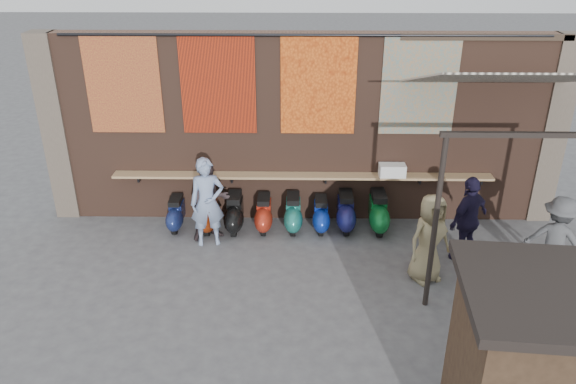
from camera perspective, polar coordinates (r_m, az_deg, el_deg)
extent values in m
plane|color=#474749|center=(10.34, 1.47, -9.20)|extent=(70.00, 70.00, 0.00)
cube|color=brown|center=(11.85, 1.50, 6.36)|extent=(10.00, 0.40, 4.00)
cube|color=#4C4238|center=(12.90, -22.42, 6.01)|extent=(0.50, 0.50, 4.00)
cube|color=#4C4238|center=(12.99, 25.20, 5.64)|extent=(0.50, 0.50, 4.00)
cube|color=#9E7A51|center=(11.84, 1.46, 1.65)|extent=(8.00, 0.32, 0.05)
cube|color=white|center=(11.92, 10.53, 2.19)|extent=(0.55, 0.28, 0.26)
cube|color=maroon|center=(11.87, -16.39, 10.42)|extent=(1.50, 0.02, 2.00)
cube|color=red|center=(11.46, -7.12, 10.73)|extent=(1.50, 0.02, 2.00)
cube|color=orange|center=(11.36, 3.10, 10.75)|extent=(1.50, 0.02, 2.00)
cube|color=teal|center=(11.61, 13.18, 10.45)|extent=(1.50, 0.02, 2.00)
cylinder|color=black|center=(11.14, 1.62, 15.64)|extent=(9.50, 0.06, 0.06)
imported|color=#7C8FB4|center=(11.21, -8.20, -1.04)|extent=(0.75, 0.57, 1.85)
imported|color=#312628|center=(11.43, -7.90, -1.00)|extent=(0.99, 0.90, 1.66)
imported|color=black|center=(11.12, 17.84, -2.65)|extent=(1.06, 0.96, 1.74)
imported|color=#4C4D51|center=(11.04, 25.59, -4.45)|extent=(1.24, 1.11, 1.67)
imported|color=#887B56|center=(10.31, 14.17, -4.60)|extent=(0.98, 0.84, 1.69)
cube|color=black|center=(7.43, 25.47, -17.00)|extent=(2.27, 1.79, 2.31)
cube|color=gold|center=(7.74, 24.37, -10.03)|extent=(1.20, 0.15, 0.50)
cube|color=#473321|center=(8.22, 23.31, -14.80)|extent=(1.77, 0.26, 0.06)
cube|color=beige|center=(10.34, 21.82, 10.67)|extent=(3.20, 3.28, 0.97)
cube|color=#33261C|center=(11.73, 19.57, 14.61)|extent=(3.30, 0.08, 0.12)
cube|color=black|center=(9.13, 24.37, 5.31)|extent=(3.00, 0.08, 0.08)
cylinder|color=black|center=(9.28, 14.71, -3.25)|extent=(0.09, 0.09, 3.10)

